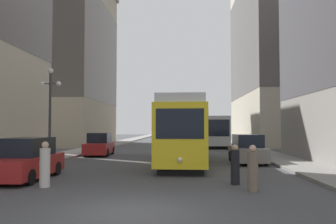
{
  "coord_description": "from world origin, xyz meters",
  "views": [
    {
      "loc": [
        1.48,
        -9.33,
        2.28
      ],
      "look_at": [
        0.43,
        11.7,
        3.21
      ],
      "focal_mm": 37.02,
      "sensor_mm": 36.0,
      "label": 1
    }
  ],
  "objects_px": {
    "transit_bus": "(215,130)",
    "pedestrian_crossing_far": "(45,166)",
    "parked_car_right_far": "(247,150)",
    "pedestrian_crossing_near": "(235,166)",
    "parked_car_left_mid": "(26,160)",
    "streetcar": "(185,130)",
    "pedestrian_on_sidewalk": "(253,170)",
    "lamp_post_left_near": "(50,100)",
    "parked_car_left_near": "(100,145)"
  },
  "relations": [
    {
      "from": "transit_bus",
      "to": "parked_car_right_far",
      "type": "height_order",
      "value": "transit_bus"
    },
    {
      "from": "parked_car_right_far",
      "to": "parked_car_left_mid",
      "type": "bearing_deg",
      "value": 34.12
    },
    {
      "from": "parked_car_left_near",
      "to": "parked_car_right_far",
      "type": "xyz_separation_m",
      "value": [
        10.91,
        -5.3,
        0.0
      ]
    },
    {
      "from": "pedestrian_on_sidewalk",
      "to": "streetcar",
      "type": "bearing_deg",
      "value": -39.34
    },
    {
      "from": "streetcar",
      "to": "pedestrian_crossing_near",
      "type": "bearing_deg",
      "value": -74.97
    },
    {
      "from": "streetcar",
      "to": "parked_car_right_far",
      "type": "xyz_separation_m",
      "value": [
        4.02,
        -0.05,
        -1.26
      ]
    },
    {
      "from": "parked_car_right_far",
      "to": "pedestrian_crossing_near",
      "type": "height_order",
      "value": "parked_car_right_far"
    },
    {
      "from": "lamp_post_left_near",
      "to": "parked_car_left_near",
      "type": "bearing_deg",
      "value": 71.32
    },
    {
      "from": "parked_car_left_near",
      "to": "pedestrian_on_sidewalk",
      "type": "relative_size",
      "value": 2.72
    },
    {
      "from": "pedestrian_crossing_far",
      "to": "lamp_post_left_near",
      "type": "distance_m",
      "value": 10.33
    },
    {
      "from": "streetcar",
      "to": "pedestrian_crossing_far",
      "type": "relative_size",
      "value": 7.88
    },
    {
      "from": "parked_car_left_mid",
      "to": "parked_car_right_far",
      "type": "distance_m",
      "value": 13.32
    },
    {
      "from": "transit_bus",
      "to": "parked_car_left_near",
      "type": "xyz_separation_m",
      "value": [
        -10.46,
        -13.34,
        -1.1
      ]
    },
    {
      "from": "streetcar",
      "to": "pedestrian_on_sidewalk",
      "type": "bearing_deg",
      "value": -74.66
    },
    {
      "from": "parked_car_right_far",
      "to": "lamp_post_left_near",
      "type": "xyz_separation_m",
      "value": [
        -12.81,
        -0.32,
        3.21
      ]
    },
    {
      "from": "transit_bus",
      "to": "pedestrian_crossing_near",
      "type": "height_order",
      "value": "transit_bus"
    },
    {
      "from": "parked_car_left_mid",
      "to": "pedestrian_crossing_far",
      "type": "relative_size",
      "value": 2.7
    },
    {
      "from": "transit_bus",
      "to": "parked_car_left_mid",
      "type": "xyz_separation_m",
      "value": [
        -10.46,
        -26.27,
        -1.1
      ]
    },
    {
      "from": "pedestrian_crossing_far",
      "to": "pedestrian_on_sidewalk",
      "type": "relative_size",
      "value": 1.05
    },
    {
      "from": "streetcar",
      "to": "pedestrian_on_sidewalk",
      "type": "height_order",
      "value": "streetcar"
    },
    {
      "from": "pedestrian_crossing_far",
      "to": "pedestrian_crossing_near",
      "type": "bearing_deg",
      "value": 121.14
    },
    {
      "from": "pedestrian_on_sidewalk",
      "to": "lamp_post_left_near",
      "type": "xyz_separation_m",
      "value": [
        -11.22,
        9.7,
        3.29
      ]
    },
    {
      "from": "pedestrian_crossing_near",
      "to": "pedestrian_crossing_far",
      "type": "distance_m",
      "value": 7.39
    },
    {
      "from": "streetcar",
      "to": "transit_bus",
      "type": "distance_m",
      "value": 18.93
    },
    {
      "from": "parked_car_left_mid",
      "to": "pedestrian_on_sidewalk",
      "type": "bearing_deg",
      "value": -14.89
    },
    {
      "from": "parked_car_left_near",
      "to": "pedestrian_on_sidewalk",
      "type": "bearing_deg",
      "value": -61.56
    },
    {
      "from": "parked_car_left_near",
      "to": "lamp_post_left_near",
      "type": "bearing_deg",
      "value": -111.57
    },
    {
      "from": "transit_bus",
      "to": "pedestrian_crossing_far",
      "type": "bearing_deg",
      "value": -105.59
    },
    {
      "from": "pedestrian_on_sidewalk",
      "to": "pedestrian_crossing_far",
      "type": "bearing_deg",
      "value": 33.13
    },
    {
      "from": "streetcar",
      "to": "pedestrian_on_sidewalk",
      "type": "distance_m",
      "value": 10.44
    },
    {
      "from": "pedestrian_crossing_near",
      "to": "pedestrian_crossing_far",
      "type": "height_order",
      "value": "pedestrian_crossing_far"
    },
    {
      "from": "parked_car_left_mid",
      "to": "pedestrian_on_sidewalk",
      "type": "height_order",
      "value": "parked_car_left_mid"
    },
    {
      "from": "parked_car_right_far",
      "to": "pedestrian_crossing_near",
      "type": "xyz_separation_m",
      "value": [
        -2.0,
        -8.53,
        -0.1
      ]
    },
    {
      "from": "transit_bus",
      "to": "lamp_post_left_near",
      "type": "distance_m",
      "value": 22.73
    },
    {
      "from": "transit_bus",
      "to": "pedestrian_on_sidewalk",
      "type": "distance_m",
      "value": 28.7
    },
    {
      "from": "parked_car_left_mid",
      "to": "pedestrian_crossing_far",
      "type": "bearing_deg",
      "value": -49.95
    },
    {
      "from": "pedestrian_crossing_near",
      "to": "lamp_post_left_near",
      "type": "bearing_deg",
      "value": 72.7
    },
    {
      "from": "parked_car_right_far",
      "to": "lamp_post_left_near",
      "type": "relative_size",
      "value": 0.79
    },
    {
      "from": "parked_car_left_near",
      "to": "transit_bus",
      "type": "bearing_deg",
      "value": 49.01
    },
    {
      "from": "transit_bus",
      "to": "pedestrian_crossing_near",
      "type": "distance_m",
      "value": 27.24
    },
    {
      "from": "pedestrian_on_sidewalk",
      "to": "parked_car_right_far",
      "type": "bearing_deg",
      "value": -61.91
    },
    {
      "from": "transit_bus",
      "to": "parked_car_right_far",
      "type": "distance_m",
      "value": 18.67
    },
    {
      "from": "transit_bus",
      "to": "lamp_post_left_near",
      "type": "relative_size",
      "value": 1.94
    },
    {
      "from": "transit_bus",
      "to": "pedestrian_crossing_far",
      "type": "relative_size",
      "value": 6.74
    },
    {
      "from": "streetcar",
      "to": "parked_car_left_near",
      "type": "height_order",
      "value": "streetcar"
    },
    {
      "from": "pedestrian_crossing_far",
      "to": "pedestrian_on_sidewalk",
      "type": "distance_m",
      "value": 7.76
    },
    {
      "from": "pedestrian_on_sidewalk",
      "to": "transit_bus",
      "type": "bearing_deg",
      "value": -55.18
    },
    {
      "from": "transit_bus",
      "to": "parked_car_right_far",
      "type": "xyz_separation_m",
      "value": [
        0.45,
        -18.64,
        -1.1
      ]
    },
    {
      "from": "pedestrian_crossing_far",
      "to": "lamp_post_left_near",
      "type": "bearing_deg",
      "value": -135.48
    },
    {
      "from": "streetcar",
      "to": "parked_car_right_far",
      "type": "relative_size",
      "value": 2.88
    }
  ]
}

